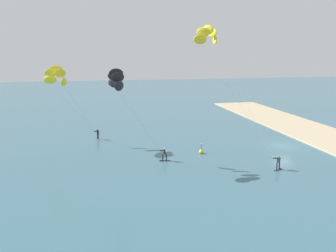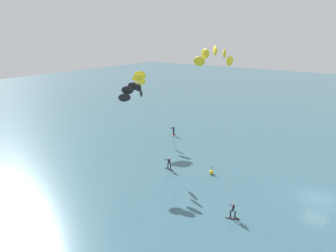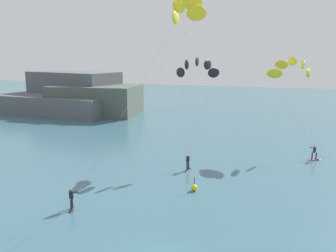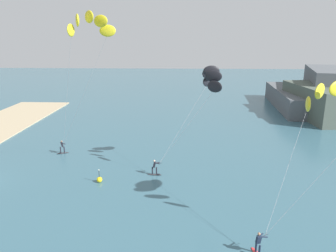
{
  "view_description": "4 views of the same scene",
  "coord_description": "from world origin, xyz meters",
  "px_view_note": "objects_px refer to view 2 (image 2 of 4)",
  "views": [
    {
      "loc": [
        -42.41,
        25.82,
        13.15
      ],
      "look_at": [
        -3.06,
        17.52,
        4.33
      ],
      "focal_mm": 36.3,
      "sensor_mm": 36.0,
      "label": 1
    },
    {
      "loc": [
        -35.34,
        -5.01,
        17.82
      ],
      "look_at": [
        -2.73,
        18.59,
        5.85
      ],
      "focal_mm": 34.09,
      "sensor_mm": 36.0,
      "label": 2
    },
    {
      "loc": [
        5.86,
        -16.51,
        11.55
      ],
      "look_at": [
        -4.07,
        13.96,
        5.29
      ],
      "focal_mm": 39.21,
      "sensor_mm": 36.0,
      "label": 3
    },
    {
      "loc": [
        27.48,
        20.75,
        14.0
      ],
      "look_at": [
        -3.38,
        19.42,
        5.33
      ],
      "focal_mm": 34.04,
      "sensor_mm": 36.0,
      "label": 4
    }
  ],
  "objects_px": {
    "kitesurfer_nearshore": "(216,62)",
    "kitesurfer_mid_water": "(134,94)",
    "marker_buoy": "(211,172)",
    "kitesurfer_far_out": "(141,81)"
  },
  "relations": [
    {
      "from": "marker_buoy",
      "to": "kitesurfer_far_out",
      "type": "bearing_deg",
      "value": 67.32
    },
    {
      "from": "kitesurfer_mid_water",
      "to": "kitesurfer_far_out",
      "type": "xyz_separation_m",
      "value": [
        10.15,
        7.54,
        -0.09
      ]
    },
    {
      "from": "kitesurfer_nearshore",
      "to": "kitesurfer_mid_water",
      "type": "distance_m",
      "value": 12.27
    },
    {
      "from": "kitesurfer_mid_water",
      "to": "marker_buoy",
      "type": "bearing_deg",
      "value": -76.75
    },
    {
      "from": "marker_buoy",
      "to": "kitesurfer_mid_water",
      "type": "bearing_deg",
      "value": 103.25
    },
    {
      "from": "kitesurfer_mid_water",
      "to": "kitesurfer_far_out",
      "type": "height_order",
      "value": "kitesurfer_mid_water"
    },
    {
      "from": "kitesurfer_nearshore",
      "to": "marker_buoy",
      "type": "height_order",
      "value": "kitesurfer_nearshore"
    },
    {
      "from": "kitesurfer_far_out",
      "to": "marker_buoy",
      "type": "distance_m",
      "value": 21.89
    },
    {
      "from": "kitesurfer_nearshore",
      "to": "kitesurfer_mid_water",
      "type": "xyz_separation_m",
      "value": [
        -1.35,
        11.24,
        -4.71
      ]
    },
    {
      "from": "kitesurfer_nearshore",
      "to": "kitesurfer_mid_water",
      "type": "height_order",
      "value": "kitesurfer_nearshore"
    }
  ]
}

